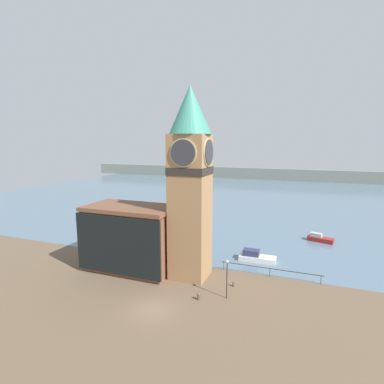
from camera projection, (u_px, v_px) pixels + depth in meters
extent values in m
plane|color=brown|center=(153.00, 309.00, 29.64)|extent=(160.00, 160.00, 0.00)
cube|color=slate|center=(259.00, 194.00, 95.94)|extent=(160.00, 120.00, 0.00)
cube|color=gray|center=(272.00, 174.00, 132.48)|extent=(180.00, 3.00, 5.00)
cube|color=#333338|center=(270.00, 268.00, 36.65)|extent=(12.21, 0.08, 0.08)
cylinder|color=#333338|center=(224.00, 266.00, 38.75)|extent=(0.07, 0.07, 1.05)
cylinder|color=#333338|center=(270.00, 273.00, 36.74)|extent=(0.07, 0.07, 1.05)
cylinder|color=#333338|center=(321.00, 280.00, 34.73)|extent=(0.07, 0.07, 1.05)
cube|color=#9E754C|center=(190.00, 208.00, 35.70)|extent=(4.27, 4.27, 17.24)
cube|color=#2D2823|center=(190.00, 171.00, 34.97)|extent=(4.39, 4.39, 0.90)
cylinder|color=tan|center=(183.00, 153.00, 32.60)|extent=(3.17, 0.12, 3.17)
cylinder|color=#333338|center=(183.00, 153.00, 32.52)|extent=(2.88, 0.12, 2.88)
cylinder|color=tan|center=(208.00, 152.00, 33.86)|extent=(0.12, 3.17, 3.17)
cylinder|color=#333338|center=(209.00, 152.00, 33.83)|extent=(0.12, 2.88, 2.88)
cone|color=teal|center=(190.00, 110.00, 33.84)|extent=(4.91, 4.91, 5.47)
cube|color=brown|center=(131.00, 239.00, 38.79)|extent=(11.10, 5.99, 7.83)
cube|color=brown|center=(130.00, 208.00, 38.11)|extent=(11.50, 6.39, 0.50)
cube|color=black|center=(117.00, 246.00, 35.86)|extent=(11.60, 0.30, 7.21)
cube|color=silver|center=(257.00, 258.00, 41.71)|extent=(5.03, 2.01, 0.67)
cube|color=navy|center=(251.00, 252.00, 41.88)|extent=(2.22, 1.39, 0.84)
cube|color=maroon|center=(321.00, 239.00, 49.78)|extent=(4.28, 2.48, 0.73)
cube|color=#B2B2B2|center=(316.00, 235.00, 50.09)|extent=(1.98, 1.46, 0.61)
cylinder|color=brown|center=(233.00, 284.00, 34.27)|extent=(0.26, 0.26, 0.48)
sphere|color=brown|center=(234.00, 282.00, 34.23)|extent=(0.27, 0.27, 0.27)
cylinder|color=brown|center=(199.00, 297.00, 31.32)|extent=(0.33, 0.33, 0.60)
sphere|color=brown|center=(199.00, 294.00, 31.27)|extent=(0.35, 0.35, 0.35)
cylinder|color=black|center=(227.00, 280.00, 31.39)|extent=(0.10, 0.10, 3.99)
sphere|color=silver|center=(227.00, 262.00, 31.04)|extent=(0.32, 0.32, 0.32)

